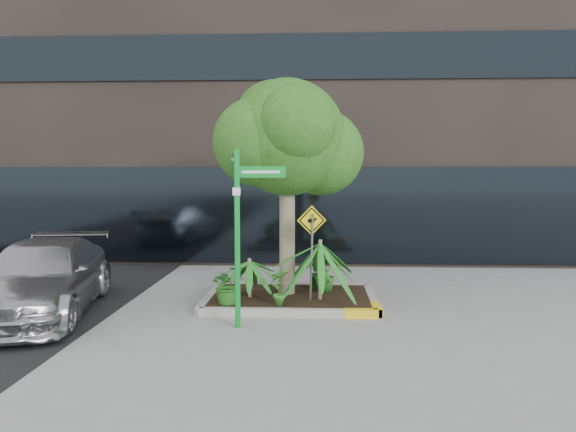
{
  "coord_description": "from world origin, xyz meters",
  "views": [
    {
      "loc": [
        0.68,
        -10.6,
        2.61
      ],
      "look_at": [
        0.15,
        0.2,
        1.73
      ],
      "focal_mm": 35.0,
      "sensor_mm": 36.0,
      "label": 1
    }
  ],
  "objects_px": {
    "tree": "(287,138)",
    "cattle_sign": "(312,237)",
    "parked_car": "(42,278)",
    "street_sign_post": "(240,218)"
  },
  "relations": [
    {
      "from": "street_sign_post",
      "to": "cattle_sign",
      "type": "relative_size",
      "value": 1.63
    },
    {
      "from": "parked_car",
      "to": "tree",
      "type": "bearing_deg",
      "value": 6.69
    },
    {
      "from": "tree",
      "to": "parked_car",
      "type": "distance_m",
      "value": 5.25
    },
    {
      "from": "cattle_sign",
      "to": "street_sign_post",
      "type": "bearing_deg",
      "value": -147.87
    },
    {
      "from": "parked_car",
      "to": "cattle_sign",
      "type": "bearing_deg",
      "value": -2.89
    },
    {
      "from": "tree",
      "to": "parked_car",
      "type": "relative_size",
      "value": 0.98
    },
    {
      "from": "parked_car",
      "to": "street_sign_post",
      "type": "xyz_separation_m",
      "value": [
        3.7,
        -0.62,
        1.16
      ]
    },
    {
      "from": "parked_car",
      "to": "street_sign_post",
      "type": "bearing_deg",
      "value": -19.33
    },
    {
      "from": "tree",
      "to": "cattle_sign",
      "type": "distance_m",
      "value": 2.06
    },
    {
      "from": "parked_car",
      "to": "cattle_sign",
      "type": "xyz_separation_m",
      "value": [
        4.87,
        0.6,
        0.71
      ]
    }
  ]
}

